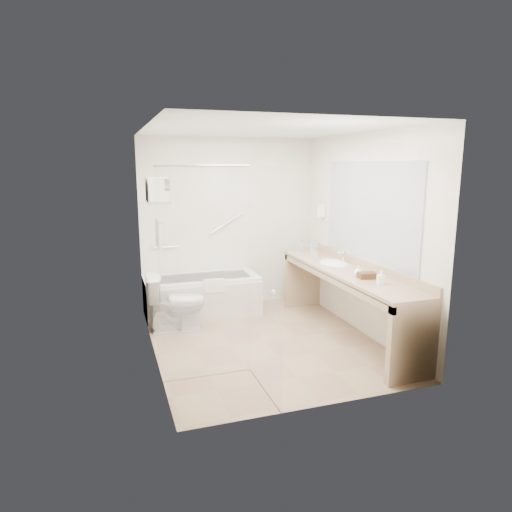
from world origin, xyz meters
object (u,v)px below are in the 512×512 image
object	(u,v)px
toilet	(176,303)
amenity_basket	(367,275)
vanity_counter	(346,286)
bathtub	(202,295)
water_bottle_left	(302,246)

from	to	relation	value
toilet	amenity_basket	xyz separation A→B (m)	(1.98, -1.30, 0.51)
toilet	vanity_counter	bearing A→B (deg)	-109.09
vanity_counter	toilet	world-z (taller)	vanity_counter
vanity_counter	toilet	size ratio (longest dim) A/B	3.59
toilet	amenity_basket	world-z (taller)	amenity_basket
toilet	bathtub	bearing A→B (deg)	-35.67
toilet	water_bottle_left	size ratio (longest dim) A/B	4.44
bathtub	amenity_basket	bearing A→B (deg)	-50.23
bathtub	vanity_counter	bearing A→B (deg)	-42.35
vanity_counter	water_bottle_left	distance (m)	1.28
toilet	amenity_basket	size ratio (longest dim) A/B	3.74
bathtub	vanity_counter	distance (m)	2.09
amenity_basket	bathtub	bearing A→B (deg)	129.77
bathtub	amenity_basket	distance (m)	2.46
bathtub	amenity_basket	xyz separation A→B (m)	(1.53, -1.84, 0.61)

